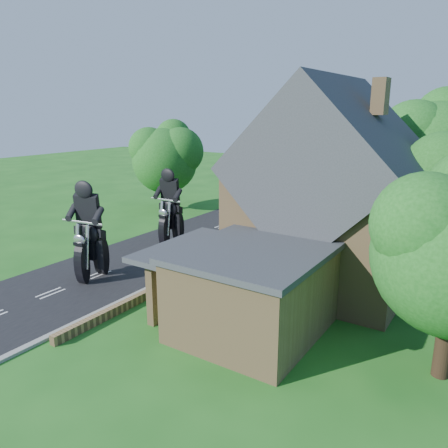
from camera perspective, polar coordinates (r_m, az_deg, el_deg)
The scene contains 17 objects.
ground at distance 24.67m, azimuth -16.02°, elevation -6.35°, with size 120.00×120.00×0.00m, color #1C5B19.
road at distance 24.67m, azimuth -16.02°, elevation -6.33°, with size 7.00×80.00×0.02m, color black.
kerb at distance 22.16m, azimuth -9.76°, elevation -8.26°, with size 0.30×80.00×0.12m, color gray.
garden_wall at distance 25.36m, azimuth -0.96°, elevation -4.69°, with size 0.30×22.00×0.40m, color #96774C.
house at distance 22.40m, azimuth 13.70°, elevation 3.26°, with size 9.54×8.64×10.24m.
annex at distance 17.45m, azimuth 3.44°, elevation -8.49°, with size 7.05×5.94×3.44m.
tree_behind_house at distance 31.17m, azimuth 26.93°, elevation 8.75°, with size 7.81×7.20×10.08m.
tree_behind_left at distance 33.41m, azimuth 16.69°, elevation 9.16°, with size 6.94×6.40×9.16m.
tree_far_road at distance 38.14m, azimuth -7.21°, elevation 8.93°, with size 6.08×5.60×7.84m.
shrub_a at distance 20.26m, azimuth -8.31°, elevation -8.96°, with size 0.90×0.90×1.10m, color #153A12.
shrub_b at distance 22.03m, azimuth -3.97°, elevation -6.83°, with size 0.90×0.90×1.10m, color #153A12.
shrub_c at distance 23.93m, azimuth -0.34°, elevation -5.01°, with size 0.90×0.90×1.10m, color #153A12.
shrub_d at distance 28.02m, azimuth 5.35°, elevation -2.09°, with size 0.90×0.90×1.10m, color #153A12.
shrub_e at distance 30.16m, azimuth 7.60°, elevation -0.93°, with size 0.90×0.90×1.10m, color #153A12.
shrub_f at distance 32.36m, azimuth 9.54°, elevation 0.08°, with size 0.90×0.90×1.10m, color #153A12.
motorcycle_lead at distance 23.87m, azimuth -16.83°, elevation -5.12°, with size 0.43×1.69×1.57m, color black, non-canonical shape.
motorcycle_follow at distance 28.86m, azimuth -6.89°, elevation -1.21°, with size 0.41×1.62×1.51m, color black, non-canonical shape.
Camera 1 is at (17.81, -14.73, 8.65)m, focal length 35.00 mm.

